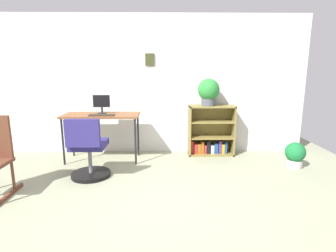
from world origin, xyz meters
TOP-DOWN VIEW (x-y plane):
  - ground_plane at (0.00, 0.00)m, footprint 6.24×6.24m
  - wall_back at (-0.00, 2.15)m, footprint 5.20×0.12m
  - desk at (-0.77, 1.66)m, footprint 1.16×0.51m
  - monitor at (-0.78, 1.75)m, footprint 0.26×0.14m
  - keyboard at (-0.73, 1.53)m, footprint 0.38×0.13m
  - office_chair at (-0.79, 0.92)m, footprint 0.52×0.55m
  - bookshelf_low at (0.98, 1.95)m, footprint 0.75×0.30m
  - potted_plant_on_shelf at (0.92, 1.90)m, footprint 0.35×0.35m
  - potted_plant_floor at (2.12, 1.28)m, footprint 0.29×0.29m

SIDE VIEW (x-z plane):
  - ground_plane at x=0.00m, z-range 0.00..0.00m
  - potted_plant_floor at x=2.12m, z-range 0.01..0.38m
  - office_chair at x=-0.79m, z-range -0.06..0.77m
  - bookshelf_low at x=0.98m, z-range -0.06..0.78m
  - desk at x=-0.77m, z-range 0.31..1.05m
  - keyboard at x=-0.73m, z-range 0.74..0.76m
  - monitor at x=-0.78m, z-range 0.75..1.04m
  - potted_plant_on_shelf at x=0.92m, z-range 0.85..1.29m
  - wall_back at x=0.00m, z-range 0.00..2.30m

